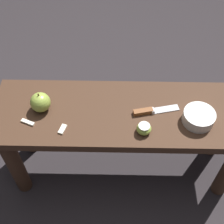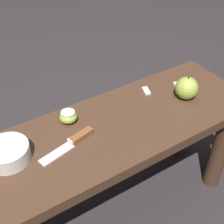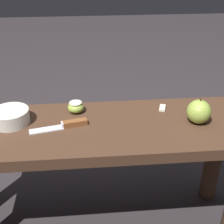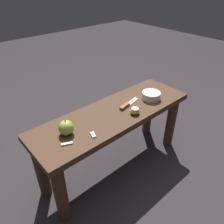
{
  "view_description": "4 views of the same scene",
  "coord_description": "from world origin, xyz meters",
  "views": [
    {
      "loc": [
        0.03,
        0.83,
        1.52
      ],
      "look_at": [
        0.05,
        0.03,
        0.52
      ],
      "focal_mm": 50.0,
      "sensor_mm": 36.0,
      "label": 1
    },
    {
      "loc": [
        -0.39,
        -0.65,
        1.19
      ],
      "look_at": [
        0.05,
        0.03,
        0.52
      ],
      "focal_mm": 50.0,
      "sensor_mm": 36.0,
      "label": 2
    },
    {
      "loc": [
        -0.04,
        -0.92,
        1.06
      ],
      "look_at": [
        0.05,
        0.03,
        0.52
      ],
      "focal_mm": 50.0,
      "sensor_mm": 36.0,
      "label": 3
    },
    {
      "loc": [
        0.79,
        0.87,
        1.25
      ],
      "look_at": [
        0.05,
        0.03,
        0.52
      ],
      "focal_mm": 35.0,
      "sensor_mm": 36.0,
      "label": 4
    }
  ],
  "objects": [
    {
      "name": "ground_plane",
      "position": [
        0.0,
        0.0,
        0.0
      ],
      "size": [
        8.0,
        8.0,
        0.0
      ],
      "primitive_type": "plane",
      "color": "#2D282B"
    },
    {
      "name": "apple_cut",
      "position": [
        -0.08,
        0.1,
        0.51
      ],
      "size": [
        0.06,
        0.06,
        0.04
      ],
      "color": "#9EB747",
      "rests_on": "wooden_bench"
    },
    {
      "name": "bowl",
      "position": [
        -0.31,
        0.04,
        0.51
      ],
      "size": [
        0.13,
        0.13,
        0.05
      ],
      "color": "silver",
      "rests_on": "wooden_bench"
    },
    {
      "name": "wooden_bench",
      "position": [
        0.0,
        0.0,
        0.38
      ],
      "size": [
        1.13,
        0.36,
        0.49
      ],
      "color": "#472D1E",
      "rests_on": "ground_plane"
    },
    {
      "name": "knife",
      "position": [
        -0.11,
        0.0,
        0.49
      ],
      "size": [
        0.2,
        0.07,
        0.02
      ],
      "rotation": [
        0.0,
        0.0,
        -2.92
      ],
      "color": "silver",
      "rests_on": "wooden_bench"
    },
    {
      "name": "apple_whole",
      "position": [
        0.35,
        -0.01,
        0.53
      ],
      "size": [
        0.09,
        0.09,
        0.1
      ],
      "color": "#9EB747",
      "rests_on": "wooden_bench"
    },
    {
      "name": "apple_slice_center",
      "position": [
        0.4,
        0.07,
        0.49
      ],
      "size": [
        0.06,
        0.04,
        0.01
      ],
      "color": "white",
      "rests_on": "wooden_bench"
    },
    {
      "name": "apple_slice_near_knife",
      "position": [
        0.25,
        0.1,
        0.49
      ],
      "size": [
        0.03,
        0.05,
        0.01
      ],
      "color": "white",
      "rests_on": "wooden_bench"
    }
  ]
}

